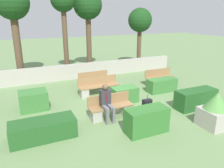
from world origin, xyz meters
TOP-DOWN VIEW (x-y plane):
  - ground_plane at (0.00, 0.00)m, footprint 60.00×60.00m
  - perimeter_wall at (0.00, 4.99)m, footprint 12.23×0.30m
  - bench_front at (-0.83, -0.66)m, footprint 1.70×0.48m
  - bench_left_side at (3.25, 1.83)m, footprint 1.67×0.49m
  - bench_right_side at (-0.34, 1.81)m, footprint 1.99×0.48m
  - bench_back at (-0.21, 2.80)m, footprint 1.64×0.49m
  - person_seated_man at (-1.06, -0.79)m, footprint 0.38×0.63m
  - hedge_block_near_left at (2.69, 0.90)m, footprint 1.50×0.63m
  - hedge_block_near_right at (2.73, -1.34)m, footprint 1.77×0.67m
  - hedge_block_mid_left at (-3.37, -1.14)m, footprint 2.00×0.80m
  - hedge_block_mid_right at (-3.41, 1.32)m, footprint 1.11×0.89m
  - hedge_block_far_left at (0.35, 0.47)m, footprint 1.13×0.67m
  - hedge_block_far_right at (-0.23, -2.17)m, footprint 1.41×0.64m
  - planter_corner_left at (2.12, -2.82)m, footprint 0.90×0.90m
  - suitcase at (0.62, -0.91)m, footprint 0.36×0.20m
  - tree_leftmost at (-3.63, 6.16)m, footprint 1.88×1.88m
  - tree_center_left at (-0.86, 6.08)m, footprint 1.46×1.46m
  - tree_center_right at (0.85, 6.65)m, footprint 1.86×1.86m
  - tree_rightmost at (4.42, 6.00)m, footprint 1.66×1.66m

SIDE VIEW (x-z plane):
  - ground_plane at x=0.00m, z-range 0.00..0.00m
  - suitcase at x=0.62m, z-range -0.10..0.65m
  - hedge_block_mid_left at x=-3.37m, z-range 0.00..0.61m
  - bench_back at x=-0.21m, z-range -0.11..0.75m
  - bench_left_side at x=3.25m, z-range -0.11..0.75m
  - bench_front at x=-0.83m, z-range -0.10..0.76m
  - hedge_block_near_left at x=2.69m, z-range 0.00..0.67m
  - bench_right_side at x=-0.34m, z-range -0.09..0.77m
  - hedge_block_far_left at x=0.35m, z-range 0.00..0.68m
  - hedge_block_mid_right at x=-3.41m, z-range 0.00..0.77m
  - hedge_block_near_right at x=2.73m, z-range 0.00..0.79m
  - hedge_block_far_right at x=-0.23m, z-range 0.00..0.85m
  - perimeter_wall at x=0.00m, z-range 0.00..0.89m
  - planter_corner_left at x=2.12m, z-range -0.02..1.23m
  - person_seated_man at x=-1.06m, z-range 0.08..1.43m
  - tree_rightmost at x=4.42m, z-range 1.16..5.34m
  - tree_leftmost at x=-3.63m, z-range 1.49..6.79m
  - tree_center_right at x=0.85m, z-range 1.53..6.77m
  - tree_center_left at x=-0.86m, z-range 1.65..6.95m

